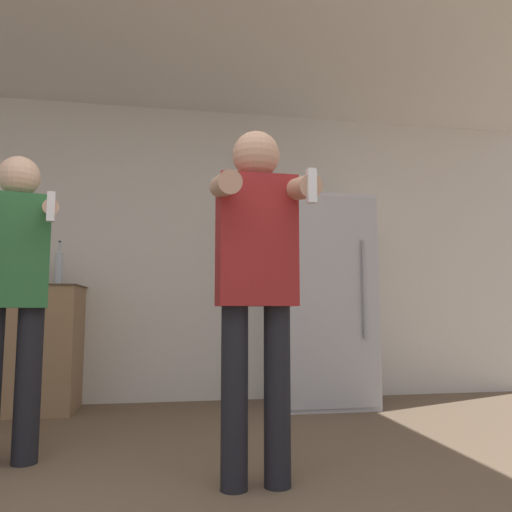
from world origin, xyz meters
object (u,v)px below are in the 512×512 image
refrigerator (319,301)px  person_man_side (14,282)px  bottle_amber_bourbon (31,274)px  bottle_red_label (59,268)px  person_woman_foreground (257,267)px

refrigerator → person_man_side: 2.38m
bottle_amber_bourbon → refrigerator: bearing=-3.2°
bottle_amber_bourbon → bottle_red_label: 0.21m
person_woman_foreground → bottle_red_label: bearing=122.7°
bottle_amber_bourbon → bottle_red_label: bottle_red_label is taller
bottle_red_label → person_woman_foreground: bearing=-57.3°
person_woman_foreground → person_man_side: bearing=155.8°
refrigerator → bottle_amber_bourbon: bearing=176.8°
person_woman_foreground → bottle_amber_bourbon: bearing=126.7°
bottle_red_label → person_man_side: person_man_side is taller
bottle_red_label → bottle_amber_bourbon: bearing=180.0°
bottle_amber_bourbon → person_woman_foreground: person_woman_foreground is taller
refrigerator → bottle_amber_bourbon: (-2.29, 0.13, 0.20)m
bottle_amber_bourbon → person_woman_foreground: 2.42m
refrigerator → person_woman_foreground: 2.00m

